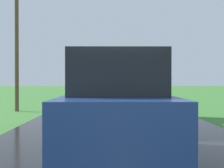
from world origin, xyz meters
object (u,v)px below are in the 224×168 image
following_car (117,107)px  utility_pole_roadside (17,36)px  banana_truck_near (113,83)px  banana_truck_far (112,82)px

following_car → utility_pole_roadside: bearing=115.4°
banana_truck_near → banana_truck_far: 15.13m
banana_truck_far → following_car: bearing=-90.2°
following_car → banana_truck_near: bearing=90.1°
banana_truck_near → following_car: bearing=-89.9°
banana_truck_near → banana_truck_far: bearing=89.6°
utility_pole_roadside → following_car: utility_pole_roadside is taller
utility_pole_roadside → following_car: 11.63m
banana_truck_far → utility_pole_roadside: bearing=-113.1°
utility_pole_roadside → following_car: bearing=-64.6°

